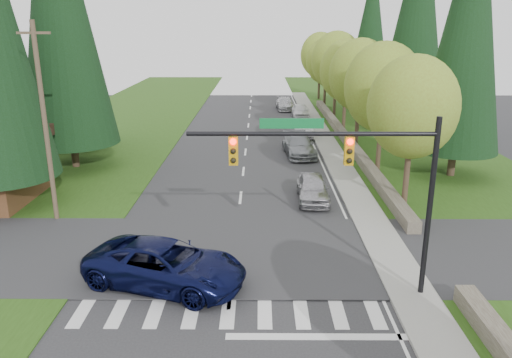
{
  "coord_description": "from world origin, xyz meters",
  "views": [
    {
      "loc": [
        1.09,
        -12.25,
        9.79
      ],
      "look_at": [
        0.95,
        10.21,
        2.8
      ],
      "focal_mm": 35.0,
      "sensor_mm": 36.0,
      "label": 1
    }
  ],
  "objects_px": {
    "suv_navy": "(166,265)",
    "parked_car_b": "(299,146)",
    "parked_car_c": "(301,128)",
    "parked_car_a": "(313,188)",
    "parked_car_d": "(300,111)",
    "parked_car_e": "(285,104)"
  },
  "relations": [
    {
      "from": "suv_navy",
      "to": "parked_car_b",
      "type": "xyz_separation_m",
      "value": [
        6.72,
        20.31,
        -0.1
      ]
    },
    {
      "from": "parked_car_b",
      "to": "parked_car_c",
      "type": "relative_size",
      "value": 1.14
    },
    {
      "from": "parked_car_a",
      "to": "parked_car_b",
      "type": "bearing_deg",
      "value": 91.57
    },
    {
      "from": "suv_navy",
      "to": "parked_car_a",
      "type": "xyz_separation_m",
      "value": [
        6.72,
        9.86,
        -0.13
      ]
    },
    {
      "from": "parked_car_b",
      "to": "parked_car_d",
      "type": "distance_m",
      "value": 16.39
    },
    {
      "from": "parked_car_c",
      "to": "parked_car_d",
      "type": "xyz_separation_m",
      "value": [
        0.68,
        9.53,
        -0.02
      ]
    },
    {
      "from": "parked_car_b",
      "to": "parked_car_d",
      "type": "bearing_deg",
      "value": 79.98
    },
    {
      "from": "suv_navy",
      "to": "parked_car_a",
      "type": "relative_size",
      "value": 1.43
    },
    {
      "from": "parked_car_c",
      "to": "parked_car_d",
      "type": "relative_size",
      "value": 1.06
    },
    {
      "from": "parked_car_a",
      "to": "parked_car_d",
      "type": "xyz_separation_m",
      "value": [
        1.4,
        26.77,
        0.0
      ]
    },
    {
      "from": "suv_navy",
      "to": "parked_car_e",
      "type": "height_order",
      "value": "suv_navy"
    },
    {
      "from": "parked_car_b",
      "to": "parked_car_d",
      "type": "height_order",
      "value": "parked_car_b"
    },
    {
      "from": "suv_navy",
      "to": "parked_car_a",
      "type": "distance_m",
      "value": 11.94
    },
    {
      "from": "parked_car_a",
      "to": "parked_car_e",
      "type": "bearing_deg",
      "value": 91.57
    },
    {
      "from": "parked_car_a",
      "to": "parked_car_d",
      "type": "height_order",
      "value": "parked_car_d"
    },
    {
      "from": "suv_navy",
      "to": "parked_car_d",
      "type": "xyz_separation_m",
      "value": [
        8.12,
        36.64,
        -0.12
      ]
    },
    {
      "from": "suv_navy",
      "to": "parked_car_c",
      "type": "xyz_separation_m",
      "value": [
        7.44,
        27.11,
        -0.1
      ]
    },
    {
      "from": "suv_navy",
      "to": "parked_car_c",
      "type": "relative_size",
      "value": 1.34
    },
    {
      "from": "parked_car_c",
      "to": "parked_car_a",
      "type": "bearing_deg",
      "value": -96.06
    },
    {
      "from": "suv_navy",
      "to": "parked_car_a",
      "type": "bearing_deg",
      "value": -15.88
    },
    {
      "from": "suv_navy",
      "to": "parked_car_b",
      "type": "distance_m",
      "value": 21.39
    },
    {
      "from": "parked_car_d",
      "to": "parked_car_a",
      "type": "bearing_deg",
      "value": -92.94
    }
  ]
}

